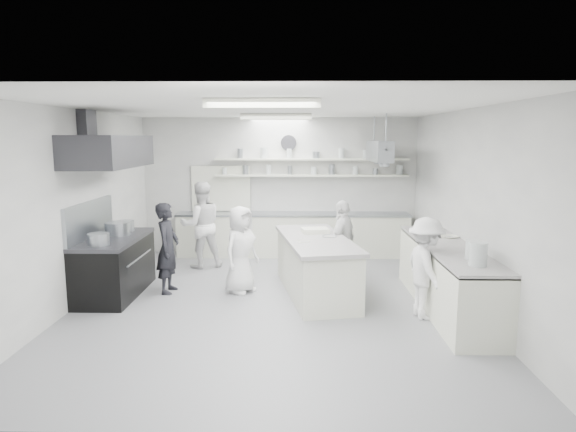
{
  "coord_description": "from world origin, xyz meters",
  "views": [
    {
      "loc": [
        0.4,
        -7.49,
        2.57
      ],
      "look_at": [
        0.24,
        0.6,
        1.29
      ],
      "focal_mm": 31.08,
      "sensor_mm": 36.0,
      "label": 1
    }
  ],
  "objects_px": {
    "back_counter": "(293,235)",
    "right_counter": "(447,278)",
    "prep_island": "(316,267)",
    "stove": "(115,268)",
    "cook_back": "(201,225)",
    "cook_stove": "(168,248)"
  },
  "relations": [
    {
      "from": "stove",
      "to": "prep_island",
      "type": "height_order",
      "value": "stove"
    },
    {
      "from": "prep_island",
      "to": "cook_stove",
      "type": "height_order",
      "value": "cook_stove"
    },
    {
      "from": "cook_stove",
      "to": "back_counter",
      "type": "bearing_deg",
      "value": -34.31
    },
    {
      "from": "stove",
      "to": "cook_back",
      "type": "bearing_deg",
      "value": 58.58
    },
    {
      "from": "cook_stove",
      "to": "prep_island",
      "type": "bearing_deg",
      "value": -87.54
    },
    {
      "from": "right_counter",
      "to": "cook_stove",
      "type": "distance_m",
      "value": 4.47
    },
    {
      "from": "right_counter",
      "to": "cook_stove",
      "type": "bearing_deg",
      "value": 170.48
    },
    {
      "from": "stove",
      "to": "back_counter",
      "type": "relative_size",
      "value": 0.36
    },
    {
      "from": "stove",
      "to": "cook_back",
      "type": "relative_size",
      "value": 1.05
    },
    {
      "from": "back_counter",
      "to": "cook_stove",
      "type": "xyz_separation_m",
      "value": [
        -2.05,
        -2.66,
        0.3
      ]
    },
    {
      "from": "stove",
      "to": "right_counter",
      "type": "xyz_separation_m",
      "value": [
        5.25,
        -0.6,
        0.02
      ]
    },
    {
      "from": "back_counter",
      "to": "right_counter",
      "type": "height_order",
      "value": "right_counter"
    },
    {
      "from": "back_counter",
      "to": "prep_island",
      "type": "height_order",
      "value": "back_counter"
    },
    {
      "from": "back_counter",
      "to": "right_counter",
      "type": "distance_m",
      "value": 4.13
    },
    {
      "from": "right_counter",
      "to": "cook_back",
      "type": "bearing_deg",
      "value": 150.18
    },
    {
      "from": "right_counter",
      "to": "stove",
      "type": "bearing_deg",
      "value": 173.48
    },
    {
      "from": "stove",
      "to": "prep_island",
      "type": "bearing_deg",
      "value": 1.74
    },
    {
      "from": "stove",
      "to": "cook_stove",
      "type": "xyz_separation_m",
      "value": [
        0.85,
        0.14,
        0.31
      ]
    },
    {
      "from": "stove",
      "to": "back_counter",
      "type": "bearing_deg",
      "value": 43.99
    },
    {
      "from": "cook_back",
      "to": "right_counter",
      "type": "bearing_deg",
      "value": 128.95
    },
    {
      "from": "right_counter",
      "to": "cook_stove",
      "type": "relative_size",
      "value": 2.18
    },
    {
      "from": "prep_island",
      "to": "cook_stove",
      "type": "relative_size",
      "value": 1.61
    }
  ]
}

